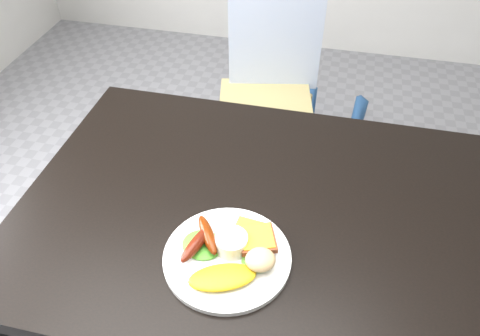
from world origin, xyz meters
The scene contains 14 objects.
dining_table centered at (0.00, 0.00, 0.73)m, with size 1.20×0.80×0.04m, color black.
dining_chair centered at (-0.17, 0.81, 0.45)m, with size 0.37×0.37×0.04m, color tan.
person centered at (0.07, 0.64, 0.69)m, with size 0.49×0.33×1.37m, color #295287.
plate centered at (-0.08, -0.16, 0.76)m, with size 0.27×0.27×0.01m, color white.
lettuce_left centered at (-0.13, -0.15, 0.77)m, with size 0.09×0.08×0.01m, color #2F901B.
lettuce_right centered at (-0.01, -0.16, 0.77)m, with size 0.07×0.06×0.01m, color #549D36.
omelette centered at (-0.07, -0.22, 0.77)m, with size 0.14×0.06×0.02m, color gold.
sausage_a centered at (-0.14, -0.16, 0.78)m, with size 0.03×0.11×0.03m, color #62280F.
sausage_b centered at (-0.13, -0.13, 0.78)m, with size 0.03×0.11×0.03m, color #651708.
ramekin centered at (-0.07, -0.14, 0.78)m, with size 0.07×0.07×0.04m, color white.
toast_a centered at (-0.04, -0.10, 0.77)m, with size 0.08×0.08×0.01m, color brown.
toast_b centered at (-0.02, -0.12, 0.78)m, with size 0.07×0.07×0.01m, color brown.
potato_salad centered at (-0.01, -0.17, 0.79)m, with size 0.06×0.06×0.03m, color beige.
fork centered at (-0.12, -0.16, 0.76)m, with size 0.15×0.01×0.00m, color #ADAFB7.
Camera 1 is at (0.08, -0.73, 1.55)m, focal length 35.00 mm.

